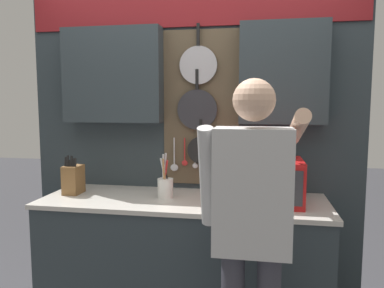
{
  "coord_description": "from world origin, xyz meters",
  "views": [
    {
      "loc": [
        0.49,
        -2.44,
        1.57
      ],
      "look_at": [
        0.02,
        0.22,
        1.27
      ],
      "focal_mm": 35.0,
      "sensor_mm": 36.0,
      "label": 1
    }
  ],
  "objects": [
    {
      "name": "person",
      "position": [
        0.47,
        -0.6,
        1.01
      ],
      "size": [
        0.54,
        0.65,
        1.69
      ],
      "color": "#383842",
      "rests_on": "ground_plane"
    },
    {
      "name": "utensil_crock",
      "position": [
        -0.13,
        0.01,
        1.0
      ],
      "size": [
        0.11,
        0.11,
        0.31
      ],
      "color": "white",
      "rests_on": "base_cabinet_counter"
    },
    {
      "name": "microwave",
      "position": [
        0.54,
        0.01,
        1.06
      ],
      "size": [
        0.49,
        0.39,
        0.29
      ],
      "color": "red",
      "rests_on": "base_cabinet_counter"
    },
    {
      "name": "base_cabinet_counter",
      "position": [
        0.0,
        -0.0,
        0.46
      ],
      "size": [
        1.93,
        0.66,
        0.92
      ],
      "color": "#2D383D",
      "rests_on": "ground_plane"
    },
    {
      "name": "back_wall_unit",
      "position": [
        -0.01,
        0.3,
        1.44
      ],
      "size": [
        2.5,
        0.2,
        2.37
      ],
      "color": "#2D383D",
      "rests_on": "ground_plane"
    },
    {
      "name": "knife_block",
      "position": [
        -0.81,
        0.01,
        1.02
      ],
      "size": [
        0.11,
        0.15,
        0.28
      ],
      "color": "brown",
      "rests_on": "base_cabinet_counter"
    }
  ]
}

